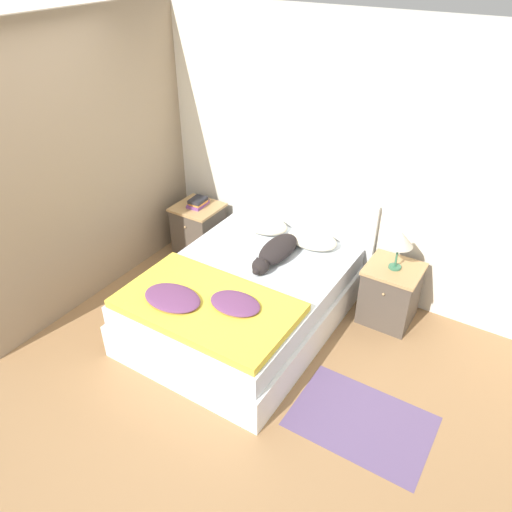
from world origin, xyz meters
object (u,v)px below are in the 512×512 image
at_px(nightstand_right, 390,293).
at_px(book_stack, 198,202).
at_px(bed, 244,300).
at_px(nightstand_left, 199,229).
at_px(pillow_right, 312,239).
at_px(table_lamp, 400,239).
at_px(pillow_left, 264,225).
at_px(dog, 276,251).

xyz_separation_m(nightstand_right, book_stack, (-2.17, 0.01, 0.32)).
relative_size(bed, nightstand_left, 3.49).
height_order(pillow_right, book_stack, book_stack).
xyz_separation_m(bed, pillow_right, (0.27, 0.78, 0.32)).
xyz_separation_m(nightstand_right, table_lamp, (-0.00, -0.00, 0.58)).
height_order(nightstand_right, table_lamp, table_lamp).
bearing_deg(bed, pillow_right, 71.07).
height_order(bed, pillow_left, pillow_left).
distance_m(nightstand_right, pillow_left, 1.39).
height_order(nightstand_left, book_stack, book_stack).
bearing_deg(dog, book_stack, 162.28).
height_order(dog, table_lamp, table_lamp).
distance_m(nightstand_left, table_lamp, 2.25).
bearing_deg(pillow_right, nightstand_left, -178.80).
xyz_separation_m(bed, dog, (0.10, 0.38, 0.34)).
relative_size(pillow_left, table_lamp, 1.33).
bearing_deg(book_stack, nightstand_left, -95.47).
bearing_deg(pillow_right, table_lamp, -2.14).
bearing_deg(pillow_left, dog, -47.09).
distance_m(nightstand_right, table_lamp, 0.58).
distance_m(nightstand_left, book_stack, 0.32).
height_order(pillow_left, dog, dog).
xyz_separation_m(nightstand_right, dog, (-0.99, -0.36, 0.31)).
bearing_deg(table_lamp, pillow_right, 177.86).
xyz_separation_m(nightstand_left, book_stack, (0.00, 0.01, 0.32)).
relative_size(bed, nightstand_right, 3.49).
distance_m(book_stack, table_lamp, 2.19).
xyz_separation_m(nightstand_left, pillow_left, (0.82, 0.03, 0.29)).
distance_m(nightstand_right, book_stack, 2.20).
height_order(bed, nightstand_right, nightstand_right).
bearing_deg(nightstand_right, book_stack, 179.63).
bearing_deg(table_lamp, dog, -159.88).
relative_size(nightstand_right, dog, 0.75).
distance_m(nightstand_right, dog, 1.10).
xyz_separation_m(dog, book_stack, (-1.18, 0.38, 0.01)).
bearing_deg(bed, book_stack, 144.90).
distance_m(bed, pillow_left, 0.88).
relative_size(book_stack, table_lamp, 0.65).
xyz_separation_m(nightstand_left, pillow_right, (1.35, 0.03, 0.29)).
height_order(pillow_left, pillow_right, same).
bearing_deg(dog, nightstand_left, 162.92).
bearing_deg(nightstand_right, bed, -145.44).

